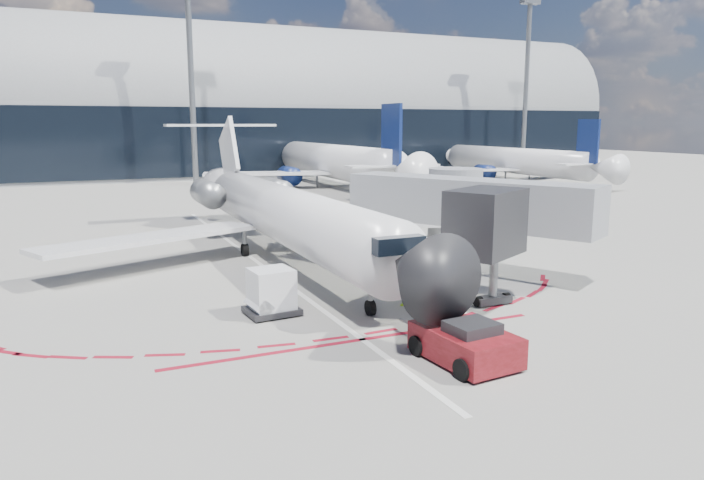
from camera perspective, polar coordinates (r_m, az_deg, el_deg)
name	(u,v)px	position (r m, az deg, el deg)	size (l,w,h in m)	color
ground	(268,270)	(32.57, -7.62, -2.74)	(260.00, 260.00, 0.00)	gray
apron_centerline	(258,262)	(34.45, -8.56, -2.02)	(0.25, 40.00, 0.01)	silver
apron_stop_bar	(362,339)	(22.20, 0.95, -9.03)	(14.00, 0.25, 0.01)	maroon
terminal_building	(136,115)	(95.84, -19.05, 10.66)	(150.00, 24.15, 24.00)	gray
jet_bridge	(463,209)	(33.46, 10.10, 2.78)	(10.03, 15.20, 4.90)	gray
light_mast_centre	(191,80)	(79.82, -14.40, 13.89)	(0.70, 0.70, 25.00)	slate
light_mast_east	(526,89)	(101.26, 15.53, 13.07)	(0.70, 0.70, 25.00)	slate
regional_jet	(280,211)	(34.83, -6.56, 2.59)	(25.74, 31.74, 7.95)	silver
pushback_tug	(465,343)	(20.38, 10.27, -9.21)	(2.56, 5.44, 1.39)	#510B0C
ramp_worker	(406,283)	(26.03, 4.91, -3.92)	(0.69, 0.46, 1.90)	#A3DF17
uld_container	(271,292)	(24.89, -7.34, -4.73)	(2.11, 1.84, 1.85)	black
safety_cone_right	(437,294)	(27.24, 7.72, -4.89)	(0.34, 0.34, 0.47)	#DD4D04
bg_airliner_1	(332,137)	(75.58, -1.85, 9.34)	(35.92, 38.04, 11.62)	silver
bg_airliner_2	(515,142)	(86.98, 14.59, 8.59)	(30.48, 32.28, 9.86)	silver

